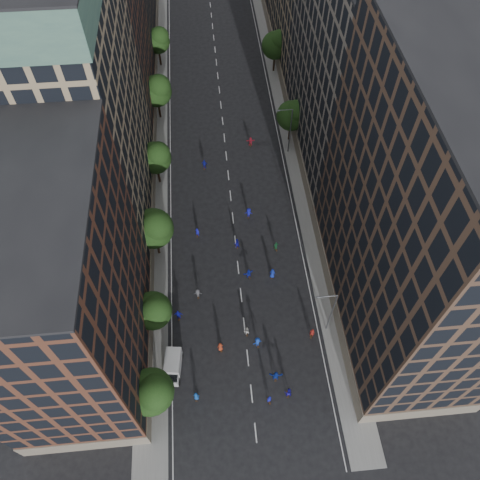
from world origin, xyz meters
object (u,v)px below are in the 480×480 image
(streetlamp_far, at_px, (289,129))
(cargo_van, at_px, (173,366))
(skater_1, at_px, (269,399))
(skater_0, at_px, (196,396))
(streetlamp_near, at_px, (330,311))
(skater_2, at_px, (288,392))

(streetlamp_far, height_order, cargo_van, streetlamp_far)
(skater_1, bearing_deg, skater_0, -25.07)
(streetlamp_near, xyz_separation_m, cargo_van, (-19.66, -3.66, -3.97))
(skater_1, distance_m, skater_2, 2.40)
(streetlamp_near, height_order, streetlamp_far, same)
(streetlamp_near, height_order, cargo_van, streetlamp_near)
(streetlamp_near, relative_size, skater_2, 4.98)
(streetlamp_near, bearing_deg, skater_2, -127.17)
(streetlamp_far, distance_m, skater_0, 44.08)
(streetlamp_far, xyz_separation_m, skater_2, (-6.08, -41.02, -4.26))
(streetlamp_near, xyz_separation_m, streetlamp_far, (0.00, 33.00, 0.00))
(cargo_van, height_order, skater_1, cargo_van)
(cargo_van, xyz_separation_m, skater_2, (13.58, -4.35, -0.29))
(skater_1, bearing_deg, skater_2, 176.63)
(streetlamp_near, bearing_deg, streetlamp_far, 90.00)
(streetlamp_near, height_order, skater_0, streetlamp_near)
(skater_2, bearing_deg, skater_0, -1.83)
(skater_1, relative_size, skater_2, 0.89)
(skater_2, bearing_deg, streetlamp_near, -126.02)
(cargo_van, relative_size, skater_0, 2.84)
(skater_1, height_order, skater_2, skater_2)
(skater_0, bearing_deg, skater_1, -178.93)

